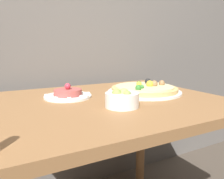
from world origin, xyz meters
TOP-DOWN VIEW (x-y plane):
  - dining_table at (0.00, 0.41)m, footprint 1.01×0.82m
  - pizza_plate at (0.23, 0.45)m, footprint 0.37×0.37m
  - tartare_plate at (-0.14, 0.53)m, footprint 0.21×0.21m
  - small_bowl at (-0.01, 0.27)m, footprint 0.13×0.13m

SIDE VIEW (x-z plane):
  - dining_table at x=0.00m, z-range 0.26..0.99m
  - tartare_plate at x=-0.14m, z-range 0.72..0.78m
  - pizza_plate at x=0.23m, z-range 0.72..0.78m
  - small_bowl at x=-0.01m, z-range 0.73..0.80m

